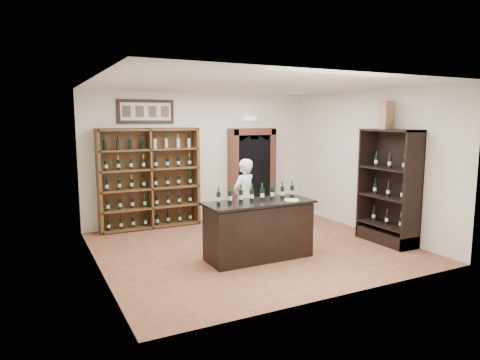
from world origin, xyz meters
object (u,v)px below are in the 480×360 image
wine_crate (386,115)px  shopkeeper (244,198)px  side_cabinet (389,204)px  wine_shelf (149,178)px  tasting_counter (259,230)px  counter_bottle_0 (219,198)px

wine_crate → shopkeeper: bearing=126.2°
shopkeeper → side_cabinet: bearing=122.0°
wine_shelf → side_cabinet: size_ratio=1.00×
wine_shelf → shopkeeper: size_ratio=1.38×
wine_shelf → tasting_counter: wine_shelf is taller
tasting_counter → side_cabinet: size_ratio=0.85×
tasting_counter → shopkeeper: shopkeeper is taller
tasting_counter → counter_bottle_0: (-0.72, 0.07, 0.61)m
shopkeeper → tasting_counter: bearing=50.1°
wine_shelf → side_cabinet: (3.82, -3.23, -0.35)m
shopkeeper → wine_crate: bearing=124.5°
tasting_counter → shopkeeper: 1.42m
tasting_counter → shopkeeper: bearing=73.2°
wine_shelf → counter_bottle_0: bearing=-82.4°
wine_shelf → side_cabinet: bearing=-40.2°
wine_shelf → counter_bottle_0: 2.89m
tasting_counter → wine_crate: 3.35m
wine_shelf → counter_bottle_0: size_ratio=7.33×
counter_bottle_0 → wine_crate: 3.69m
side_cabinet → shopkeeper: 2.84m
counter_bottle_0 → wine_shelf: bearing=97.6°
wine_crate → wine_shelf: bearing=119.7°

